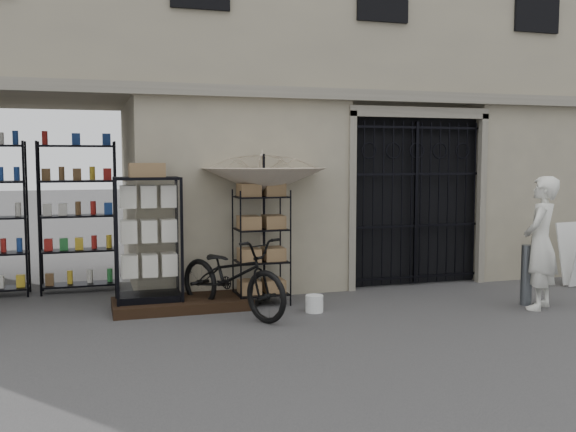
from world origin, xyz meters
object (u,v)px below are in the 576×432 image
object	(u,v)px
market_umbrella	(264,174)
shopkeeper	(538,309)
bicycle	(232,314)
display_cabinet	(148,245)
steel_bollard	(526,275)
wire_rack	(261,248)
white_bucket	(314,304)

from	to	relation	value
market_umbrella	shopkeeper	xyz separation A→B (m)	(3.74, -1.72, -1.98)
bicycle	shopkeeper	size ratio (longest dim) A/B	1.09
display_cabinet	steel_bollard	bearing A→B (deg)	11.17
wire_rack	steel_bollard	world-z (taller)	wire_rack
wire_rack	steel_bollard	size ratio (longest dim) A/B	1.90
display_cabinet	white_bucket	bearing A→B (deg)	5.27
steel_bollard	wire_rack	bearing A→B (deg)	161.56
market_umbrella	display_cabinet	bearing A→B (deg)	-175.74
wire_rack	shopkeeper	xyz separation A→B (m)	(3.84, -1.53, -0.86)
market_umbrella	bicycle	bearing A→B (deg)	-132.88
display_cabinet	bicycle	bearing A→B (deg)	-3.01
display_cabinet	bicycle	xyz separation A→B (m)	(1.11, -0.59, -0.96)
bicycle	shopkeeper	xyz separation A→B (m)	(4.41, -1.00, 0.00)
shopkeeper	display_cabinet	bearing A→B (deg)	-52.84
display_cabinet	steel_bollard	size ratio (longest dim) A/B	2.13
shopkeeper	bicycle	bearing A→B (deg)	-49.60
bicycle	shopkeeper	distance (m)	4.52
white_bucket	steel_bollard	distance (m)	3.28
market_umbrella	white_bucket	distance (m)	2.13
market_umbrella	wire_rack	bearing A→B (deg)	-117.06
market_umbrella	shopkeeper	distance (m)	4.57
display_cabinet	shopkeeper	distance (m)	5.83
display_cabinet	steel_bollard	world-z (taller)	display_cabinet
white_bucket	shopkeeper	world-z (taller)	white_bucket
market_umbrella	white_bucket	size ratio (longest dim) A/B	10.69
shopkeeper	steel_bollard	bearing A→B (deg)	-121.17
market_umbrella	shopkeeper	world-z (taller)	market_umbrella
display_cabinet	shopkeeper	bearing A→B (deg)	8.71
white_bucket	market_umbrella	bearing A→B (deg)	117.91
display_cabinet	shopkeeper	size ratio (longest dim) A/B	1.00
display_cabinet	market_umbrella	xyz separation A→B (m)	(1.78, 0.13, 1.02)
bicycle	wire_rack	bearing A→B (deg)	13.31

